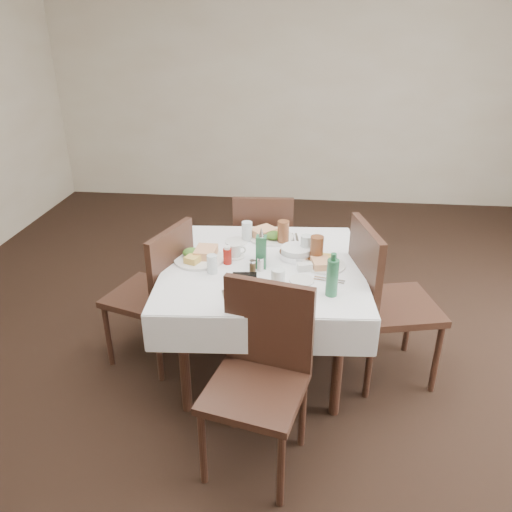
# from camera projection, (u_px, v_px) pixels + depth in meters

# --- Properties ---
(ground_plane) EXTENTS (7.00, 7.00, 0.00)m
(ground_plane) POSITION_uv_depth(u_px,v_px,m) (282.00, 373.00, 3.29)
(ground_plane) COLOR black
(room_shell) EXTENTS (6.04, 7.04, 2.80)m
(room_shell) POSITION_uv_depth(u_px,v_px,m) (290.00, 105.00, 2.55)
(room_shell) COLOR #BDAC90
(room_shell) RESTS_ON ground
(dining_table) EXTENTS (1.29, 1.29, 0.76)m
(dining_table) POSITION_uv_depth(u_px,v_px,m) (263.00, 277.00, 3.07)
(dining_table) COLOR #331913
(dining_table) RESTS_ON ground
(chair_north) EXTENTS (0.47, 0.47, 0.94)m
(chair_north) POSITION_uv_depth(u_px,v_px,m) (263.00, 243.00, 3.88)
(chair_north) COLOR #331913
(chair_north) RESTS_ON ground
(chair_south) EXTENTS (0.55, 0.55, 0.97)m
(chair_south) POSITION_uv_depth(u_px,v_px,m) (261.00, 366.00, 2.47)
(chair_south) COLOR #331913
(chair_south) RESTS_ON ground
(chair_east) EXTENTS (0.59, 0.59, 1.04)m
(chair_east) POSITION_uv_depth(u_px,v_px,m) (381.00, 294.00, 3.04)
(chair_east) COLOR #331913
(chair_east) RESTS_ON ground
(chair_west) EXTENTS (0.58, 0.58, 0.97)m
(chair_west) POSITION_uv_depth(u_px,v_px,m) (159.00, 287.00, 3.19)
(chair_west) COLOR #331913
(chair_west) RESTS_ON ground
(meal_north) EXTENTS (0.31, 0.31, 0.07)m
(meal_north) POSITION_uv_depth(u_px,v_px,m) (270.00, 235.00, 3.38)
(meal_north) COLOR white
(meal_north) RESTS_ON dining_table
(meal_south) EXTENTS (0.23, 0.23, 0.05)m
(meal_south) POSITION_uv_depth(u_px,v_px,m) (258.00, 299.00, 2.62)
(meal_south) COLOR white
(meal_south) RESTS_ON dining_table
(meal_east) EXTENTS (0.25, 0.25, 0.05)m
(meal_east) POSITION_uv_depth(u_px,v_px,m) (325.00, 263.00, 3.00)
(meal_east) COLOR white
(meal_east) RESTS_ON dining_table
(meal_west) EXTENTS (0.31, 0.31, 0.07)m
(meal_west) POSITION_uv_depth(u_px,v_px,m) (199.00, 256.00, 3.08)
(meal_west) COLOR white
(meal_west) RESTS_ON dining_table
(side_plate_a) EXTENTS (0.15, 0.15, 0.01)m
(side_plate_a) POSITION_uv_depth(u_px,v_px,m) (236.00, 242.00, 3.32)
(side_plate_a) COLOR white
(side_plate_a) RESTS_ON dining_table
(side_plate_b) EXTENTS (0.14, 0.14, 0.01)m
(side_plate_b) POSITION_uv_depth(u_px,v_px,m) (302.00, 280.00, 2.84)
(side_plate_b) COLOR white
(side_plate_b) RESTS_ON dining_table
(water_n) EXTENTS (0.07, 0.07, 0.13)m
(water_n) POSITION_uv_depth(u_px,v_px,m) (247.00, 231.00, 3.33)
(water_n) COLOR silver
(water_n) RESTS_ON dining_table
(water_s) EXTENTS (0.07, 0.07, 0.14)m
(water_s) POSITION_uv_depth(u_px,v_px,m) (278.00, 281.00, 2.70)
(water_s) COLOR silver
(water_s) RESTS_ON dining_table
(water_e) EXTENTS (0.08, 0.08, 0.14)m
(water_e) POSITION_uv_depth(u_px,v_px,m) (306.00, 246.00, 3.10)
(water_e) COLOR silver
(water_e) RESTS_ON dining_table
(water_w) EXTENTS (0.06, 0.06, 0.11)m
(water_w) POSITION_uv_depth(u_px,v_px,m) (212.00, 264.00, 2.91)
(water_w) COLOR silver
(water_w) RESTS_ON dining_table
(iced_tea_a) EXTENTS (0.08, 0.08, 0.16)m
(iced_tea_a) POSITION_uv_depth(u_px,v_px,m) (283.00, 233.00, 3.27)
(iced_tea_a) COLOR brown
(iced_tea_a) RESTS_ON dining_table
(iced_tea_b) EXTENTS (0.08, 0.08, 0.17)m
(iced_tea_b) POSITION_uv_depth(u_px,v_px,m) (317.00, 249.00, 3.03)
(iced_tea_b) COLOR brown
(iced_tea_b) RESTS_ON dining_table
(bread_basket) EXTENTS (0.21, 0.21, 0.07)m
(bread_basket) POSITION_uv_depth(u_px,v_px,m) (296.00, 253.00, 3.10)
(bread_basket) COLOR silver
(bread_basket) RESTS_ON dining_table
(oil_cruet_dark) EXTENTS (0.05, 0.05, 0.21)m
(oil_cruet_dark) POSITION_uv_depth(u_px,v_px,m) (262.00, 247.00, 3.04)
(oil_cruet_dark) COLOR black
(oil_cruet_dark) RESTS_ON dining_table
(oil_cruet_green) EXTENTS (0.06, 0.06, 0.26)m
(oil_cruet_green) POSITION_uv_depth(u_px,v_px,m) (261.00, 250.00, 2.95)
(oil_cruet_green) COLOR #296843
(oil_cruet_green) RESTS_ON dining_table
(ketchup_bottle) EXTENTS (0.05, 0.05, 0.11)m
(ketchup_bottle) POSITION_uv_depth(u_px,v_px,m) (227.00, 255.00, 3.02)
(ketchup_bottle) COLOR #9D1810
(ketchup_bottle) RESTS_ON dining_table
(salt_shaker) EXTENTS (0.04, 0.04, 0.08)m
(salt_shaker) POSITION_uv_depth(u_px,v_px,m) (260.00, 264.00, 2.94)
(salt_shaker) COLOR white
(salt_shaker) RESTS_ON dining_table
(pepper_shaker) EXTENTS (0.04, 0.04, 0.08)m
(pepper_shaker) POSITION_uv_depth(u_px,v_px,m) (253.00, 267.00, 2.91)
(pepper_shaker) COLOR #402D18
(pepper_shaker) RESTS_ON dining_table
(coffee_mug) EXTENTS (0.13, 0.12, 0.09)m
(coffee_mug) POSITION_uv_depth(u_px,v_px,m) (235.00, 251.00, 3.11)
(coffee_mug) COLOR white
(coffee_mug) RESTS_ON dining_table
(sunglasses) EXTENTS (0.14, 0.06, 0.03)m
(sunglasses) POSITION_uv_depth(u_px,v_px,m) (245.00, 276.00, 2.86)
(sunglasses) COLOR black
(sunglasses) RESTS_ON dining_table
(green_bottle) EXTENTS (0.06, 0.06, 0.25)m
(green_bottle) POSITION_uv_depth(u_px,v_px,m) (332.00, 277.00, 2.65)
(green_bottle) COLOR #296843
(green_bottle) RESTS_ON dining_table
(sugar_caddy) EXTENTS (0.10, 0.07, 0.04)m
(sugar_caddy) POSITION_uv_depth(u_px,v_px,m) (305.00, 267.00, 2.95)
(sugar_caddy) COLOR white
(sugar_caddy) RESTS_ON dining_table
(cutlery_n) EXTENTS (0.07, 0.18, 0.01)m
(cutlery_n) POSITION_uv_depth(u_px,v_px,m) (295.00, 239.00, 3.37)
(cutlery_n) COLOR silver
(cutlery_n) RESTS_ON dining_table
(cutlery_s) EXTENTS (0.10, 0.19, 0.01)m
(cutlery_s) POSITION_uv_depth(u_px,v_px,m) (228.00, 299.00, 2.65)
(cutlery_s) COLOR silver
(cutlery_s) RESTS_ON dining_table
(cutlery_e) EXTENTS (0.18, 0.08, 0.01)m
(cutlery_e) POSITION_uv_depth(u_px,v_px,m) (329.00, 280.00, 2.84)
(cutlery_e) COLOR silver
(cutlery_e) RESTS_ON dining_table
(cutlery_w) EXTENTS (0.19, 0.08, 0.01)m
(cutlery_w) POSITION_uv_depth(u_px,v_px,m) (200.00, 252.00, 3.18)
(cutlery_w) COLOR silver
(cutlery_w) RESTS_ON dining_table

